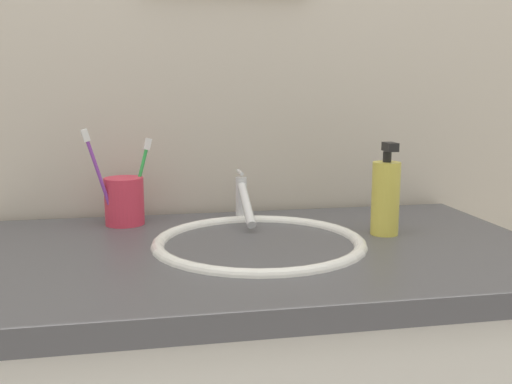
# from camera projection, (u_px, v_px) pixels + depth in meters

# --- Properties ---
(tiled_wall_back) EXTENTS (2.25, 0.04, 2.40)m
(tiled_wall_back) POSITION_uv_depth(u_px,v_px,m) (225.00, 51.00, 1.27)
(tiled_wall_back) COLOR beige
(tiled_wall_back) RESTS_ON ground
(sink_basin) EXTENTS (0.39, 0.39, 0.13)m
(sink_basin) POSITION_uv_depth(u_px,v_px,m) (259.00, 267.00, 1.04)
(sink_basin) COLOR white
(sink_basin) RESTS_ON vanity_counter
(faucet) EXTENTS (0.02, 0.17, 0.10)m
(faucet) POSITION_uv_depth(u_px,v_px,m) (243.00, 200.00, 1.19)
(faucet) COLOR silver
(faucet) RESTS_ON sink_basin
(toothbrush_cup) EXTENTS (0.08, 0.08, 0.10)m
(toothbrush_cup) POSITION_uv_depth(u_px,v_px,m) (124.00, 201.00, 1.17)
(toothbrush_cup) COLOR #D8334C
(toothbrush_cup) RESTS_ON vanity_counter
(toothbrush_green) EXTENTS (0.06, 0.02, 0.17)m
(toothbrush_green) POSITION_uv_depth(u_px,v_px,m) (140.00, 174.00, 1.18)
(toothbrush_green) COLOR green
(toothbrush_green) RESTS_ON toothbrush_cup
(toothbrush_purple) EXTENTS (0.06, 0.03, 0.20)m
(toothbrush_purple) POSITION_uv_depth(u_px,v_px,m) (98.00, 172.00, 1.13)
(toothbrush_purple) COLOR purple
(toothbrush_purple) RESTS_ON toothbrush_cup
(soap_dispenser) EXTENTS (0.05, 0.06, 0.18)m
(soap_dispenser) POSITION_uv_depth(u_px,v_px,m) (386.00, 197.00, 1.09)
(soap_dispenser) COLOR #DBCC4C
(soap_dispenser) RESTS_ON vanity_counter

